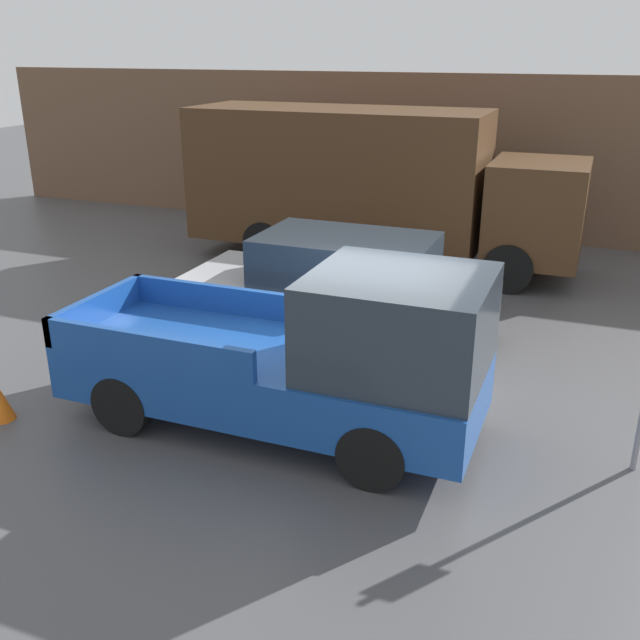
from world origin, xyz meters
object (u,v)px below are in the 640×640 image
(pickup_truck, at_px, (309,358))
(car, at_px, (340,289))
(traffic_cone, at_px, (0,402))
(delivery_truck, at_px, (368,182))

(pickup_truck, relative_size, car, 1.05)
(pickup_truck, distance_m, traffic_cone, 3.99)
(car, distance_m, delivery_truck, 4.61)
(car, bearing_deg, delivery_truck, 102.59)
(car, bearing_deg, traffic_cone, -127.29)
(delivery_truck, relative_size, traffic_cone, 16.84)
(car, height_order, traffic_cone, car)
(delivery_truck, bearing_deg, pickup_truck, -77.28)
(delivery_truck, height_order, traffic_cone, delivery_truck)
(pickup_truck, bearing_deg, traffic_cone, -162.75)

